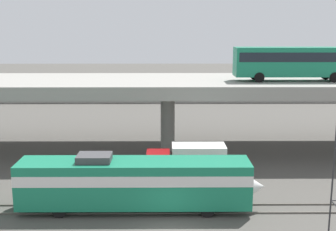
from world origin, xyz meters
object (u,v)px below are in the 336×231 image
(parked_car_3, at_px, (50,84))
(parked_car_5, at_px, (289,83))
(transit_bus_on_overpass, at_px, (294,61))
(parked_car_2, at_px, (18,83))
(parked_car_0, at_px, (215,84))
(parked_car_1, at_px, (154,85))
(parked_car_4, at_px, (290,85))
(train_locomotive, at_px, (146,181))
(service_truck_west, at_px, (188,161))

(parked_car_3, relative_size, parked_car_5, 0.90)
(transit_bus_on_overpass, distance_m, parked_car_2, 56.26)
(parked_car_0, distance_m, parked_car_1, 11.54)
(parked_car_5, bearing_deg, parked_car_1, -172.35)
(parked_car_4, bearing_deg, transit_bus_on_overpass, -105.62)
(parked_car_2, distance_m, parked_car_5, 51.43)
(parked_car_1, relative_size, parked_car_5, 0.98)
(parked_car_0, relative_size, parked_car_2, 0.91)
(train_locomotive, xyz_separation_m, parked_car_0, (10.77, 51.95, 0.28))
(train_locomotive, xyz_separation_m, parked_car_1, (-0.61, 49.99, 0.28))
(service_truck_west, relative_size, parked_car_0, 1.67)
(parked_car_3, xyz_separation_m, parked_car_4, (44.56, -2.07, 0.00))
(service_truck_west, relative_size, parked_car_2, 1.52)
(parked_car_1, bearing_deg, parked_car_5, 7.65)
(parked_car_3, bearing_deg, parked_car_1, 174.03)
(parked_car_3, height_order, parked_car_4, same)
(transit_bus_on_overpass, relative_size, parked_car_4, 2.82)
(transit_bus_on_overpass, relative_size, parked_car_3, 2.93)
(parked_car_1, relative_size, parked_car_4, 1.04)
(service_truck_west, distance_m, parked_car_3, 51.27)
(service_truck_west, xyz_separation_m, parked_car_1, (-4.01, 43.44, 0.83))
(service_truck_west, distance_m, parked_car_5, 51.67)
(train_locomotive, distance_m, parked_car_0, 53.05)
(parked_car_1, relative_size, parked_car_2, 0.99)
(train_locomotive, xyz_separation_m, transit_bus_on_overpass, (14.39, 14.45, 7.47))
(parked_car_1, distance_m, parked_car_2, 25.86)
(train_locomotive, distance_m, parked_car_3, 55.84)
(train_locomotive, xyz_separation_m, parked_car_5, (25.09, 53.44, 0.28))
(parked_car_1, distance_m, parked_car_4, 24.93)
(service_truck_west, height_order, parked_car_3, parked_car_3)
(parked_car_1, xyz_separation_m, parked_car_4, (24.93, -0.01, -0.00))
(transit_bus_on_overpass, height_order, parked_car_5, transit_bus_on_overpass)
(parked_car_4, height_order, parked_car_5, same)
(parked_car_1, xyz_separation_m, parked_car_2, (-25.73, 2.60, 0.00))
(parked_car_3, bearing_deg, parked_car_4, 177.34)
(parked_car_1, height_order, parked_car_3, same)
(transit_bus_on_overpass, bearing_deg, parked_car_4, -105.62)
(train_locomotive, height_order, parked_car_3, train_locomotive)
(transit_bus_on_overpass, xyz_separation_m, parked_car_3, (-34.63, 37.59, -7.19))
(train_locomotive, height_order, parked_car_5, train_locomotive)
(parked_car_5, bearing_deg, parked_car_0, -174.05)
(parked_car_0, height_order, parked_car_2, same)
(train_locomotive, bearing_deg, parked_car_1, 90.69)
(parked_car_0, xyz_separation_m, parked_car_3, (-31.00, 0.10, -0.00))
(parked_car_0, relative_size, parked_car_5, 0.89)
(parked_car_0, height_order, parked_car_5, same)
(parked_car_0, bearing_deg, parked_car_4, -8.26)
(parked_car_4, xyz_separation_m, parked_car_5, (0.76, 3.46, 0.00))
(transit_bus_on_overpass, height_order, service_truck_west, transit_bus_on_overpass)
(train_locomotive, bearing_deg, service_truck_west, 62.57)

